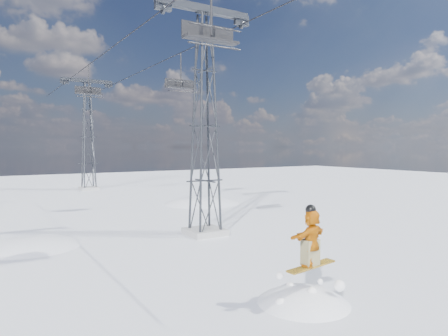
{
  "coord_description": "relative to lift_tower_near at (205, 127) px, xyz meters",
  "views": [
    {
      "loc": [
        -8.89,
        -9.58,
        4.44
      ],
      "look_at": [
        -0.81,
        3.54,
        3.63
      ],
      "focal_mm": 32.0,
      "sensor_mm": 36.0,
      "label": 1
    }
  ],
  "objects": [
    {
      "name": "lift_chair_near",
      "position": [
        -2.2,
        -4.45,
        3.19
      ],
      "size": [
        2.21,
        0.64,
        2.74
      ],
      "color": "black",
      "rests_on": "ground"
    },
    {
      "name": "ground",
      "position": [
        -0.8,
        -8.0,
        -5.47
      ],
      "size": [
        120.0,
        120.0,
        0.0
      ],
      "primitive_type": "plane",
      "color": "white",
      "rests_on": "ground"
    },
    {
      "name": "lift_chair_mid",
      "position": [
        2.2,
        7.41,
        3.24
      ],
      "size": [
        2.16,
        0.62,
        2.68
      ],
      "color": "black",
      "rests_on": "ground"
    },
    {
      "name": "lift_tower_near",
      "position": [
        0.0,
        0.0,
        0.0
      ],
      "size": [
        5.2,
        1.8,
        11.43
      ],
      "color": "#999999",
      "rests_on": "ground"
    },
    {
      "name": "lift_chair_far",
      "position": [
        -2.2,
        14.89,
        3.36
      ],
      "size": [
        2.03,
        0.58,
        2.52
      ],
      "color": "black",
      "rests_on": "ground"
    },
    {
      "name": "haul_cables",
      "position": [
        0.0,
        11.5,
        5.38
      ],
      "size": [
        4.46,
        51.0,
        0.06
      ],
      "color": "black",
      "rests_on": "ground"
    },
    {
      "name": "lift_tower_far",
      "position": [
        0.0,
        25.0,
        0.0
      ],
      "size": [
        5.2,
        1.8,
        11.43
      ],
      "color": "#999999",
      "rests_on": "ground"
    }
  ]
}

